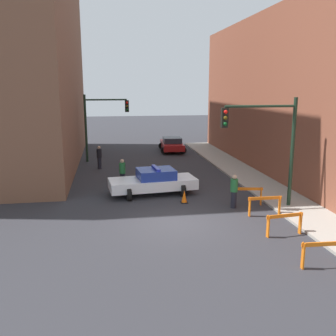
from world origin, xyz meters
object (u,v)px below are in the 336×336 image
(pedestrian_sidewalk, at_px, (234,191))
(barrier_corner, at_px, (247,193))
(traffic_light_far, at_px, (100,118))
(barrier_mid, at_px, (285,221))
(pedestrian_crossing, at_px, (122,173))
(pedestrian_corner, at_px, (99,157))
(traffic_cone, at_px, (184,197))
(barrier_front, at_px, (325,250))
(police_car, at_px, (154,181))
(parked_car_near, at_px, (172,144))
(barrier_back, at_px, (265,203))
(traffic_light_near, at_px, (270,136))

(pedestrian_sidewalk, distance_m, barrier_corner, 0.87)
(traffic_light_far, relative_size, barrier_mid, 3.26)
(pedestrian_crossing, distance_m, barrier_mid, 10.38)
(pedestrian_corner, xyz_separation_m, traffic_cone, (4.39, -8.83, -0.54))
(pedestrian_corner, distance_m, barrier_front, 18.03)
(police_car, relative_size, pedestrian_crossing, 2.93)
(pedestrian_sidewalk, height_order, barrier_front, pedestrian_sidewalk)
(parked_car_near, bearing_deg, pedestrian_corner, -131.36)
(pedestrian_sidewalk, bearing_deg, parked_car_near, 61.23)
(pedestrian_corner, relative_size, barrier_back, 1.04)
(traffic_light_near, distance_m, police_car, 6.70)
(pedestrian_corner, height_order, barrier_front, pedestrian_corner)
(barrier_front, bearing_deg, barrier_mid, 90.79)
(traffic_light_far, distance_m, barrier_back, 16.22)
(police_car, height_order, barrier_back, police_car)
(pedestrian_sidewalk, bearing_deg, barrier_back, -81.61)
(traffic_cone, bearing_deg, police_car, 126.69)
(traffic_light_near, distance_m, traffic_light_far, 15.40)
(barrier_mid, bearing_deg, traffic_light_far, 114.08)
(parked_car_near, distance_m, barrier_mid, 20.07)
(pedestrian_sidewalk, height_order, barrier_back, pedestrian_sidewalk)
(pedestrian_sidewalk, bearing_deg, traffic_light_near, -43.29)
(barrier_back, bearing_deg, pedestrian_crossing, 135.51)
(police_car, distance_m, traffic_cone, 2.29)
(pedestrian_crossing, bearing_deg, barrier_front, -58.25)
(pedestrian_crossing, xyz_separation_m, barrier_mid, (6.01, -8.45, -0.24))
(parked_car_near, height_order, pedestrian_corner, pedestrian_corner)
(parked_car_near, height_order, pedestrian_sidewalk, pedestrian_sidewalk)
(police_car, relative_size, barrier_front, 3.04)
(pedestrian_crossing, bearing_deg, barrier_back, -41.13)
(pedestrian_sidewalk, bearing_deg, barrier_front, -111.81)
(pedestrian_sidewalk, height_order, traffic_cone, pedestrian_sidewalk)
(pedestrian_sidewalk, xyz_separation_m, barrier_corner, (0.78, 0.31, -0.24))
(pedestrian_crossing, distance_m, barrier_front, 12.73)
(barrier_front, bearing_deg, pedestrian_corner, 114.52)
(traffic_light_far, distance_m, barrier_mid, 18.22)
(police_car, bearing_deg, traffic_light_near, -129.29)
(pedestrian_crossing, relative_size, barrier_front, 1.04)
(traffic_light_near, relative_size, pedestrian_corner, 3.13)
(pedestrian_corner, relative_size, pedestrian_sidewalk, 1.00)
(pedestrian_sidewalk, distance_m, barrier_front, 6.48)
(pedestrian_crossing, height_order, pedestrian_corner, same)
(traffic_light_near, height_order, barrier_mid, traffic_light_near)
(police_car, bearing_deg, traffic_cone, -149.28)
(barrier_mid, distance_m, traffic_cone, 5.73)
(traffic_light_near, relative_size, parked_car_near, 1.18)
(traffic_light_far, bearing_deg, barrier_corner, -59.66)
(pedestrian_corner, distance_m, barrier_corner, 12.17)
(barrier_mid, bearing_deg, barrier_back, 85.27)
(traffic_light_near, height_order, pedestrian_corner, traffic_light_near)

